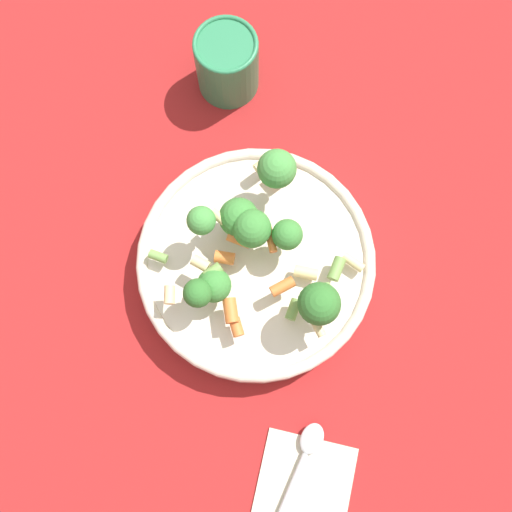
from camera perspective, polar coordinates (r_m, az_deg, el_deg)
The scene contains 6 objects.
ground_plane at distance 0.74m, azimuth 0.00°, elevation -1.19°, with size 3.00×3.00×0.00m, color maroon.
bowl at distance 0.72m, azimuth 0.00°, elevation -0.73°, with size 0.28×0.28×0.05m.
pasta_salad at distance 0.65m, azimuth 0.26°, elevation 1.17°, with size 0.22×0.22×0.09m.
cup at distance 0.79m, azimuth -2.77°, elevation 17.87°, with size 0.08×0.08×0.09m.
napkin at distance 0.74m, azimuth 4.15°, elevation -23.10°, with size 0.19×0.19×0.01m.
spoon at distance 0.72m, azimuth 4.21°, elevation -19.42°, with size 0.14×0.12×0.01m.
Camera 1 is at (0.07, 0.14, 0.73)m, focal length 42.00 mm.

